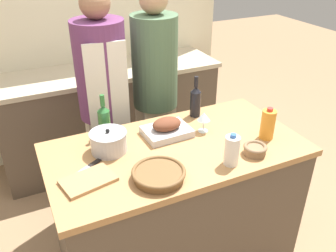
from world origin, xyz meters
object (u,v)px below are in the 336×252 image
Objects in this scene: wicker_basket at (159,174)px; condiment_bottle_short at (141,51)px; stock_pot at (109,142)px; juice_jug at (268,124)px; condiment_bottle_tall at (112,60)px; wine_glass_left at (204,117)px; cutting_board at (88,180)px; milk_jug at (232,150)px; roasting_pan at (167,129)px; wine_bottle_green at (195,101)px; knife_chef at (87,168)px; mixing_bowl at (255,149)px; person_cook_aproned at (104,100)px; person_cook_guest at (155,89)px; wine_bottle_dark at (104,120)px.

wicker_basket is 1.84m from condiment_bottle_short.
stock_pot is 0.94m from juice_jug.
condiment_bottle_short is at bearing 25.38° from condiment_bottle_tall.
wine_glass_left is at bearing 142.79° from juice_jug.
cutting_board is 1.57× the size of milk_jug.
roasting_pan is 1.03× the size of wicker_basket.
wine_bottle_green reaches higher than cutting_board.
milk_jug is 1.64m from condiment_bottle_tall.
wine_bottle_green is at bearing -76.88° from condiment_bottle_tall.
milk_jug reaches higher than wicker_basket.
knife_chef is at bearing -113.00° from condiment_bottle_tall.
wicker_basket is 1.50× the size of condiment_bottle_short.
condiment_bottle_short is (0.01, 1.77, 0.07)m from mixing_bowl.
condiment_bottle_tall is (0.26, 1.59, 0.08)m from wicker_basket.
knife_chef is 0.11× the size of person_cook_aproned.
condiment_bottle_tall is at bearing 70.37° from person_cook_aproned.
milk_jug reaches higher than wine_glass_left.
wicker_basket is at bearing 177.57° from mixing_bowl.
person_cook_aproned reaches higher than juice_jug.
wine_glass_left is 0.08× the size of person_cook_aproned.
roasting_pan is 1.43× the size of juice_jug.
milk_jug is 0.11× the size of person_cook_guest.
person_cook_aproned reaches higher than milk_jug.
knife_chef is (-0.16, -0.12, -0.06)m from stock_pot.
person_cook_guest reaches higher than stock_pot.
wine_bottle_green is 1.45× the size of knife_chef.
person_cook_guest reaches higher than knife_chef.
wine_bottle_green is 0.17× the size of person_cook_guest.
person_cook_guest is at bearing 100.07° from mixing_bowl.
wine_bottle_dark is at bearing 141.63° from mixing_bowl.
wine_bottle_green is at bearing 74.74° from wine_glass_left.
condiment_bottle_short is at bearing 95.74° from juice_jug.
mixing_bowl is 0.49× the size of wine_bottle_dark.
juice_jug is 1.15m from person_cook_aproned.
wicker_basket is at bearing -99.33° from condiment_bottle_tall.
knife_chef is at bearing -120.95° from condiment_bottle_short.
condiment_bottle_tall is at bearing 71.49° from stock_pot.
mixing_bowl is at bearing -81.78° from person_cook_guest.
wicker_basket is 1.51× the size of milk_jug.
wicker_basket is 0.36m from cutting_board.
wine_bottle_green is 2.16× the size of wine_glass_left.
wine_bottle_dark is 0.16× the size of person_cook_aproned.
roasting_pan is 0.33m from wine_bottle_green.
juice_jug is at bearing -28.47° from roasting_pan.
knife_chef is 0.78m from person_cook_aproned.
wicker_basket is at bearing -37.75° from knife_chef.
roasting_pan reaches higher than mixing_bowl.
milk_jug is 0.65× the size of wine_bottle_green.
wine_bottle_dark is at bearing 56.95° from knife_chef.
wine_glass_left is (0.23, -0.06, 0.06)m from roasting_pan.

